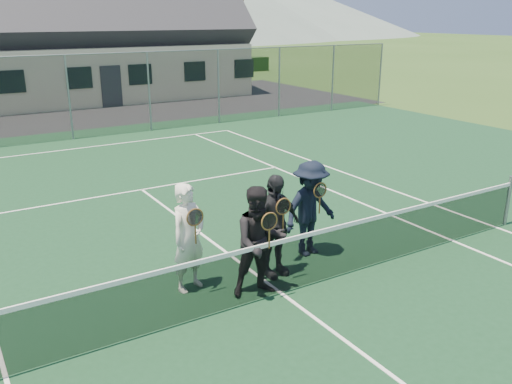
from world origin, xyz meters
TOP-DOWN VIEW (x-y plane):
  - ground at (0.00, 20.00)m, footprint 220.00×220.00m
  - court_surface at (0.00, 0.00)m, footprint 30.00×30.00m
  - hedge_row at (0.00, 32.00)m, footprint 40.00×1.20m
  - hill_east at (55.00, 95.00)m, footprint 90.00×90.00m
  - court_markings at (0.00, 0.00)m, footprint 11.03×23.83m
  - tennis_net at (0.00, 0.00)m, footprint 11.68×0.08m
  - perimeter_fence at (0.00, 13.50)m, footprint 30.07×0.07m
  - clubhouse at (4.00, 24.00)m, footprint 15.60×8.20m
  - player_a at (-1.17, 0.93)m, footprint 0.76×0.63m
  - player_b at (-0.28, 0.19)m, footprint 1.01×0.86m
  - player_c at (0.27, 0.63)m, footprint 1.09×0.54m
  - player_d at (1.31, 1.00)m, footprint 1.24×0.80m

SIDE VIEW (x-z plane):
  - ground at x=0.00m, z-range 0.00..0.00m
  - court_surface at x=0.00m, z-range 0.00..0.02m
  - court_markings at x=0.00m, z-range 0.02..0.03m
  - tennis_net at x=0.00m, z-range -0.01..1.09m
  - hedge_row at x=0.00m, z-range 0.00..1.10m
  - player_d at x=1.31m, z-range 0.02..1.82m
  - player_b at x=-0.28m, z-range 0.02..1.82m
  - player_c at x=0.27m, z-range 0.02..1.82m
  - player_a at x=-1.17m, z-range 0.02..1.82m
  - perimeter_fence at x=0.00m, z-range 0.01..3.03m
  - clubhouse at x=4.00m, z-range 0.14..7.84m
  - hill_east at x=55.00m, z-range 0.00..14.00m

